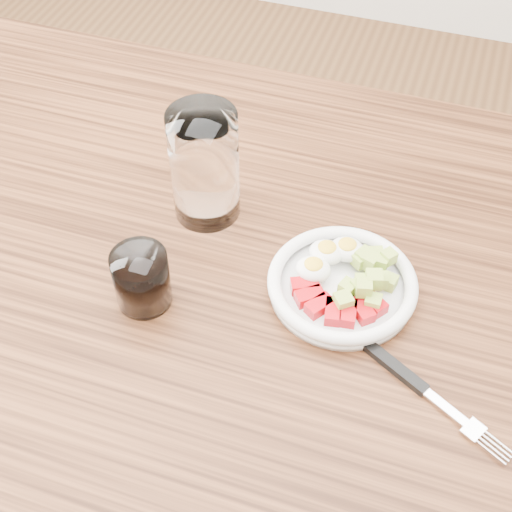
{
  "coord_description": "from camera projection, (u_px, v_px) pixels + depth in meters",
  "views": [
    {
      "loc": [
        0.18,
        -0.55,
        1.47
      ],
      "look_at": [
        -0.01,
        0.01,
        0.8
      ],
      "focal_mm": 50.0,
      "sensor_mm": 36.0,
      "label": 1
    }
  ],
  "objects": [
    {
      "name": "fork",
      "position": [
        410.0,
        379.0,
        0.8
      ],
      "size": [
        0.19,
        0.12,
        0.01
      ],
      "color": "black",
      "rests_on": "dining_table"
    },
    {
      "name": "coffee_glass",
      "position": [
        142.0,
        279.0,
        0.86
      ],
      "size": [
        0.07,
        0.07,
        0.08
      ],
      "color": "white",
      "rests_on": "dining_table"
    },
    {
      "name": "water_glass",
      "position": [
        205.0,
        166.0,
        0.93
      ],
      "size": [
        0.09,
        0.09,
        0.16
      ],
      "primitive_type": "cylinder",
      "color": "white",
      "rests_on": "dining_table"
    },
    {
      "name": "bowl",
      "position": [
        342.0,
        282.0,
        0.88
      ],
      "size": [
        0.19,
        0.19,
        0.05
      ],
      "color": "white",
      "rests_on": "dining_table"
    },
    {
      "name": "dining_table",
      "position": [
        261.0,
        326.0,
        0.98
      ],
      "size": [
        1.5,
        0.9,
        0.77
      ],
      "color": "brown",
      "rests_on": "ground"
    }
  ]
}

